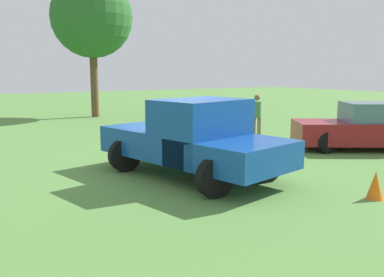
{
  "coord_description": "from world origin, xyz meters",
  "views": [
    {
      "loc": [
        -5.17,
        -9.05,
        2.45
      ],
      "look_at": [
        -0.2,
        -0.93,
        0.9
      ],
      "focal_mm": 38.89,
      "sensor_mm": 36.0,
      "label": 1
    }
  ],
  "objects_px": {
    "person_bystander": "(257,114)",
    "tree_side": "(92,17)",
    "sedan_near": "(370,128)",
    "traffic_cone": "(375,185)",
    "pickup_truck": "(196,137)"
  },
  "relations": [
    {
      "from": "person_bystander",
      "to": "tree_side",
      "type": "xyz_separation_m",
      "value": [
        -2.67,
        10.18,
        4.32
      ]
    },
    {
      "from": "tree_side",
      "to": "traffic_cone",
      "type": "bearing_deg",
      "value": -90.52
    },
    {
      "from": "sedan_near",
      "to": "traffic_cone",
      "type": "relative_size",
      "value": 8.62
    },
    {
      "from": "tree_side",
      "to": "traffic_cone",
      "type": "distance_m",
      "value": 17.76
    },
    {
      "from": "tree_side",
      "to": "traffic_cone",
      "type": "relative_size",
      "value": 13.4
    },
    {
      "from": "traffic_cone",
      "to": "sedan_near",
      "type": "bearing_deg",
      "value": 36.7
    },
    {
      "from": "person_bystander",
      "to": "traffic_cone",
      "type": "distance_m",
      "value": 7.46
    },
    {
      "from": "sedan_near",
      "to": "tree_side",
      "type": "xyz_separation_m",
      "value": [
        -4.36,
        13.7,
        4.53
      ]
    },
    {
      "from": "tree_side",
      "to": "person_bystander",
      "type": "bearing_deg",
      "value": -75.29
    },
    {
      "from": "pickup_truck",
      "to": "sedan_near",
      "type": "height_order",
      "value": "pickup_truck"
    },
    {
      "from": "pickup_truck",
      "to": "traffic_cone",
      "type": "height_order",
      "value": "pickup_truck"
    },
    {
      "from": "sedan_near",
      "to": "person_bystander",
      "type": "bearing_deg",
      "value": -31.59
    },
    {
      "from": "sedan_near",
      "to": "person_bystander",
      "type": "height_order",
      "value": "person_bystander"
    },
    {
      "from": "traffic_cone",
      "to": "person_bystander",
      "type": "bearing_deg",
      "value": 67.63
    },
    {
      "from": "pickup_truck",
      "to": "sedan_near",
      "type": "xyz_separation_m",
      "value": [
        6.58,
        0.13,
        -0.26
      ]
    }
  ]
}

